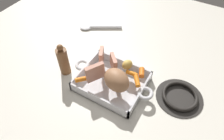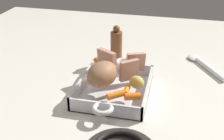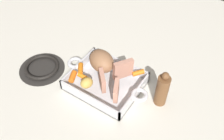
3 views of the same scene
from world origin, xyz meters
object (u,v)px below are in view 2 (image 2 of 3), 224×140
at_px(baby_carrot_long, 99,62).
at_px(pepper_mill, 116,47).
at_px(baby_carrot_short, 116,95).
at_px(baby_carrot_southwest, 127,90).
at_px(baby_carrot_southeast, 132,96).
at_px(pork_roast, 102,74).
at_px(roast_slice_thin, 129,70).
at_px(serving_spoon, 203,64).
at_px(potato_golden_small, 137,82).
at_px(roast_slice_thick, 136,62).
at_px(roasting_dish, 114,88).
at_px(roast_slice_outer, 107,61).

distance_m(baby_carrot_long, pepper_mill, 0.13).
distance_m(baby_carrot_long, baby_carrot_short, 0.24).
relative_size(baby_carrot_southwest, baby_carrot_southeast, 1.07).
relative_size(pork_roast, roast_slice_thin, 1.69).
xyz_separation_m(baby_carrot_long, baby_carrot_short, (-0.21, -0.11, 0.00)).
bearing_deg(baby_carrot_southeast, serving_spoon, -31.04).
bearing_deg(baby_carrot_short, serving_spoon, -36.22).
xyz_separation_m(potato_golden_small, pepper_mill, (0.26, 0.13, 0.00)).
relative_size(roast_slice_thick, baby_carrot_short, 1.24).
bearing_deg(pork_roast, baby_carrot_long, 19.47).
bearing_deg(baby_carrot_long, roast_slice_thin, -123.27).
distance_m(potato_golden_small, serving_spoon, 0.40).
height_order(baby_carrot_short, potato_golden_small, potato_golden_small).
bearing_deg(serving_spoon, roasting_dish, 102.03).
xyz_separation_m(baby_carrot_southwest, baby_carrot_short, (-0.04, 0.03, 0.00)).
xyz_separation_m(roast_slice_thick, baby_carrot_short, (-0.20, 0.03, -0.02)).
relative_size(baby_carrot_southwest, potato_golden_small, 1.00).
xyz_separation_m(baby_carrot_short, pepper_mill, (0.33, 0.07, 0.02)).
height_order(roast_slice_outer, baby_carrot_short, roast_slice_outer).
bearing_deg(baby_carrot_short, roast_slice_thin, -9.04).
bearing_deg(baby_carrot_southeast, potato_golden_small, -1.40).
height_order(baby_carrot_long, potato_golden_small, potato_golden_small).
relative_size(roast_slice_outer, baby_carrot_southwest, 1.61).
height_order(baby_carrot_southeast, potato_golden_small, potato_golden_small).
bearing_deg(baby_carrot_long, roast_slice_outer, -138.33).
distance_m(baby_carrot_southwest, serving_spoon, 0.44).
xyz_separation_m(roasting_dish, pepper_mill, (0.23, 0.04, 0.06)).
relative_size(roast_slice_outer, potato_golden_small, 1.62).
bearing_deg(roast_slice_thin, pork_roast, 126.34).
distance_m(pork_roast, roast_slice_thick, 0.16).
distance_m(roast_slice_thin, pepper_mill, 0.23).
bearing_deg(roast_slice_thin, baby_carrot_long, 56.73).
bearing_deg(baby_carrot_long, roast_slice_thick, -96.26).
relative_size(roast_slice_thin, roast_slice_thick, 1.04).
height_order(baby_carrot_long, pepper_mill, pepper_mill).
bearing_deg(baby_carrot_long, potato_golden_small, -129.61).
relative_size(roast_slice_thin, baby_carrot_long, 1.46).
distance_m(roast_slice_outer, baby_carrot_southeast, 0.20).
xyz_separation_m(baby_carrot_southwest, baby_carrot_southeast, (-0.04, -0.02, 0.00)).
bearing_deg(serving_spoon, pork_roast, 102.97).
bearing_deg(potato_golden_small, pepper_mill, 25.76).
relative_size(baby_carrot_southwest, baby_carrot_long, 1.05).
relative_size(baby_carrot_southwest, pepper_mill, 0.30).
relative_size(baby_carrot_long, baby_carrot_short, 0.89).
bearing_deg(baby_carrot_short, baby_carrot_long, 27.83).
bearing_deg(roast_slice_thick, serving_spoon, -52.49).
xyz_separation_m(roast_slice_thin, pepper_mill, (0.21, 0.09, -0.01)).
xyz_separation_m(roast_slice_outer, serving_spoon, (0.23, -0.36, -0.08)).
bearing_deg(roast_slice_thin, serving_spoon, -45.04).
bearing_deg(baby_carrot_southwest, serving_spoon, -36.18).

